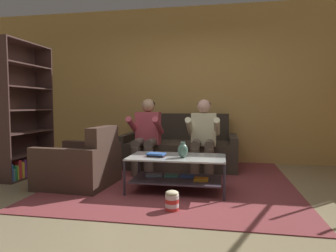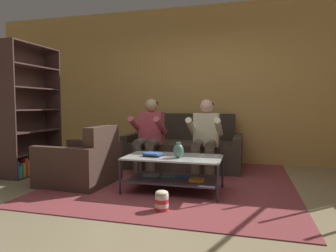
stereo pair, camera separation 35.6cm
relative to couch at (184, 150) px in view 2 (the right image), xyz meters
name	(u,v)px [view 2 (the right image)]	position (x,y,z in m)	size (l,w,h in m)	color
ground	(154,200)	(0.05, -1.87, -0.30)	(16.80, 16.80, 0.00)	#928360
back_partition	(193,85)	(0.05, 0.59, 1.15)	(8.40, 0.12, 2.90)	tan
couch	(184,150)	(0.00, 0.00, 0.00)	(1.94, 0.95, 0.92)	#3B3228
person_seated_left	(149,132)	(-0.44, -0.57, 0.35)	(0.50, 0.58, 1.17)	brown
person_seated_right	(205,134)	(0.44, -0.57, 0.34)	(0.50, 0.58, 1.16)	brown
coffee_table	(173,168)	(0.18, -1.48, -0.01)	(1.19, 0.64, 0.44)	#B8BCB8
area_rug	(178,179)	(0.09, -0.87, -0.29)	(3.16, 3.43, 0.01)	brown
vase	(178,150)	(0.26, -1.56, 0.23)	(0.13, 0.13, 0.19)	#496D5F
book_stack	(153,155)	(-0.07, -1.55, 0.17)	(0.24, 0.18, 0.04)	#2B1F28
bookshelf	(28,117)	(-2.26, -1.10, 0.60)	(0.34, 1.03, 2.00)	#432B28
armchair	(81,164)	(-1.12, -1.46, -0.02)	(0.94, 0.91, 0.80)	#432E25
popcorn_tub	(162,201)	(0.23, -2.18, -0.19)	(0.14, 0.14, 0.21)	red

